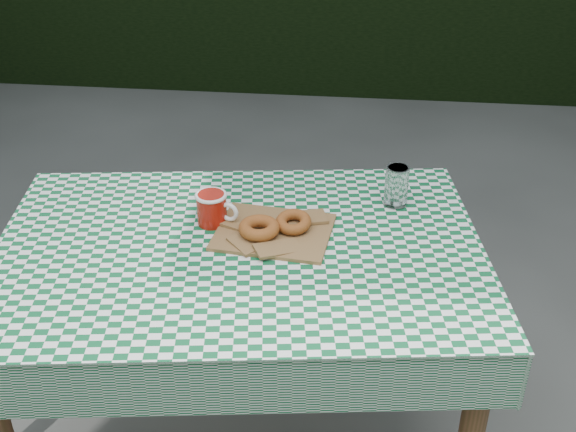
{
  "coord_description": "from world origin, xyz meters",
  "views": [
    {
      "loc": [
        0.4,
        -1.54,
        1.73
      ],
      "look_at": [
        0.23,
        0.03,
        0.79
      ],
      "focal_mm": 44.41,
      "sensor_mm": 36.0,
      "label": 1
    }
  ],
  "objects_px": {
    "table": "(244,362)",
    "coffee_mug": "(212,209)",
    "drinking_glass": "(397,186)",
    "paper_bag": "(274,231)"
  },
  "relations": [
    {
      "from": "coffee_mug",
      "to": "drinking_glass",
      "type": "distance_m",
      "value": 0.5
    },
    {
      "from": "paper_bag",
      "to": "coffee_mug",
      "type": "distance_m",
      "value": 0.17
    },
    {
      "from": "paper_bag",
      "to": "coffee_mug",
      "type": "relative_size",
      "value": 1.86
    },
    {
      "from": "coffee_mug",
      "to": "drinking_glass",
      "type": "relative_size",
      "value": 1.36
    },
    {
      "from": "coffee_mug",
      "to": "paper_bag",
      "type": "bearing_deg",
      "value": 3.07
    },
    {
      "from": "table",
      "to": "drinking_glass",
      "type": "distance_m",
      "value": 0.64
    },
    {
      "from": "paper_bag",
      "to": "table",
      "type": "bearing_deg",
      "value": -138.01
    },
    {
      "from": "table",
      "to": "drinking_glass",
      "type": "bearing_deg",
      "value": 25.37
    },
    {
      "from": "paper_bag",
      "to": "drinking_glass",
      "type": "relative_size",
      "value": 2.53
    },
    {
      "from": "table",
      "to": "coffee_mug",
      "type": "xyz_separation_m",
      "value": [
        -0.09,
        0.11,
        0.42
      ]
    }
  ]
}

